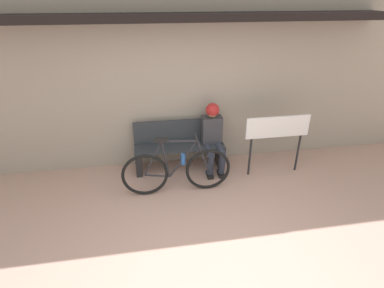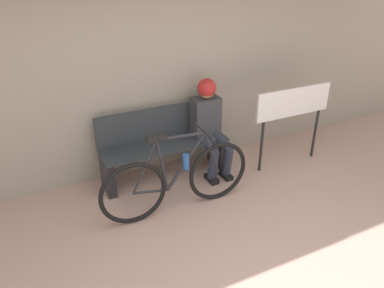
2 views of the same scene
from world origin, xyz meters
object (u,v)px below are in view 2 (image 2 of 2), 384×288
object	(u,v)px
bicycle	(178,179)
person_seated	(209,120)
park_bench_near	(164,147)
signboard	(293,107)

from	to	relation	value
bicycle	person_seated	bearing A→B (deg)	41.65
park_bench_near	signboard	world-z (taller)	signboard
bicycle	person_seated	xyz separation A→B (m)	(0.70, 0.62, 0.30)
person_seated	park_bench_near	bearing A→B (deg)	169.16
park_bench_near	person_seated	bearing A→B (deg)	-10.84
park_bench_near	bicycle	distance (m)	0.74
bicycle	signboard	world-z (taller)	signboard
park_bench_near	person_seated	world-z (taller)	person_seated
bicycle	signboard	size ratio (longest dim) A/B	1.56
park_bench_near	person_seated	xyz separation A→B (m)	(0.56, -0.11, 0.29)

